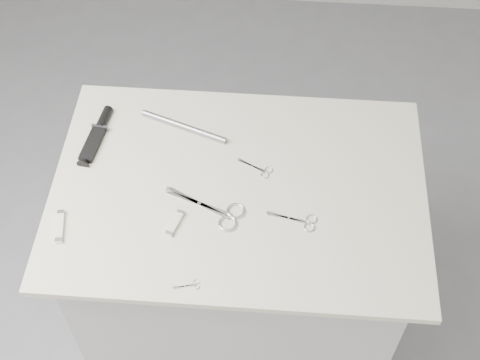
# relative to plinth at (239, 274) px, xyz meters

# --- Properties ---
(ground) EXTENTS (4.00, 4.00, 0.01)m
(ground) POSITION_rel_plinth_xyz_m (0.00, 0.00, -0.46)
(ground) COLOR gray
(ground) RESTS_ON ground
(plinth) EXTENTS (0.90, 0.60, 0.90)m
(plinth) POSITION_rel_plinth_xyz_m (0.00, 0.00, 0.00)
(plinth) COLOR #B9BAB7
(plinth) RESTS_ON ground
(display_board) EXTENTS (1.00, 0.70, 0.02)m
(display_board) POSITION_rel_plinth_xyz_m (0.00, 0.00, 0.46)
(display_board) COLOR beige
(display_board) RESTS_ON plinth
(large_shears) EXTENTS (0.21, 0.13, 0.01)m
(large_shears) POSITION_rel_plinth_xyz_m (-0.04, -0.08, 0.47)
(large_shears) COLOR silver
(large_shears) RESTS_ON display_board
(embroidery_scissors_a) EXTENTS (0.13, 0.06, 0.00)m
(embroidery_scissors_a) POSITION_rel_plinth_xyz_m (0.17, -0.10, 0.47)
(embroidery_scissors_a) COLOR silver
(embroidery_scissors_a) RESTS_ON display_board
(embroidery_scissors_b) EXTENTS (0.10, 0.07, 0.00)m
(embroidery_scissors_b) POSITION_rel_plinth_xyz_m (0.05, 0.06, 0.47)
(embroidery_scissors_b) COLOR silver
(embroidery_scissors_b) RESTS_ON display_board
(tiny_scissors) EXTENTS (0.06, 0.03, 0.00)m
(tiny_scissors) POSITION_rel_plinth_xyz_m (-0.09, -0.30, 0.47)
(tiny_scissors) COLOR silver
(tiny_scissors) RESTS_ON display_board
(sheathed_knife) EXTENTS (0.06, 0.20, 0.03)m
(sheathed_knife) POSITION_rel_plinth_xyz_m (-0.41, 0.16, 0.48)
(sheathed_knife) COLOR black
(sheathed_knife) RESTS_ON display_board
(pocket_knife_a) EXTENTS (0.04, 0.08, 0.01)m
(pocket_knife_a) POSITION_rel_plinth_xyz_m (-0.15, -0.13, 0.47)
(pocket_knife_a) COLOR silver
(pocket_knife_a) RESTS_ON display_board
(pocket_knife_b) EXTENTS (0.04, 0.10, 0.01)m
(pocket_knife_b) POSITION_rel_plinth_xyz_m (-0.44, -0.16, 0.48)
(pocket_knife_b) COLOR silver
(pocket_knife_b) RESTS_ON display_board
(metal_rail) EXTENTS (0.25, 0.11, 0.02)m
(metal_rail) POSITION_rel_plinth_xyz_m (-0.17, 0.20, 0.48)
(metal_rail) COLOR gray
(metal_rail) RESTS_ON display_board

